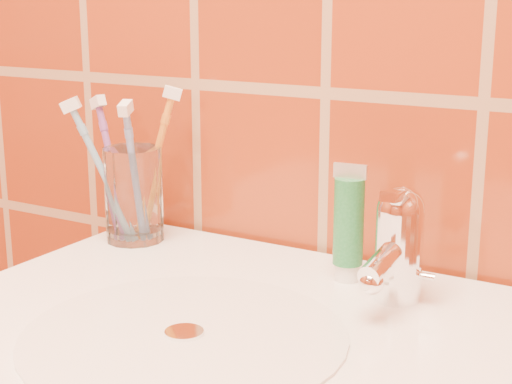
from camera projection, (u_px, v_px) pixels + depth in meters
The scene contains 7 objects.
glass_tumbler at pixel (134, 194), 0.98m from camera, with size 0.07×0.07×0.12m, color white.
toothpaste_tube at pixel (349, 227), 0.84m from camera, with size 0.04×0.03×0.13m.
faucet at pixel (398, 241), 0.78m from camera, with size 0.05×0.11×0.12m.
toothbrush_0 at pixel (134, 175), 0.95m from camera, with size 0.04×0.07×0.19m, color #6E89C4, non-canonical shape.
toothbrush_1 at pixel (113, 169), 0.99m from camera, with size 0.08×0.05×0.18m, color #7F499D, non-canonical shape.
toothbrush_2 at pixel (154, 164), 0.98m from camera, with size 0.07×0.05×0.20m, color orange, non-canonical shape.
toothbrush_3 at pixel (103, 173), 0.96m from camera, with size 0.08×0.06×0.19m, color #71A3CA, non-canonical shape.
Camera 1 is at (0.39, 0.37, 1.15)m, focal length 55.00 mm.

